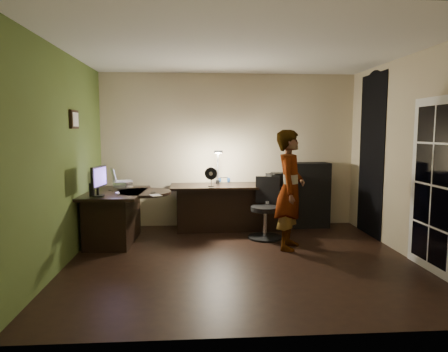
{
  "coord_description": "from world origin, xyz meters",
  "views": [
    {
      "loc": [
        -0.57,
        -5.1,
        1.69
      ],
      "look_at": [
        -0.15,
        1.05,
        1.0
      ],
      "focal_mm": 32.0,
      "sensor_mm": 36.0,
      "label": 1
    }
  ],
  "objects": [
    {
      "name": "desk_lamp",
      "position": [
        -0.22,
        1.65,
        1.1
      ],
      "size": [
        0.21,
        0.3,
        0.6
      ],
      "primitive_type": "cube",
      "rotation": [
        0.0,
        0.0,
        0.24
      ],
      "color": "black",
      "rests_on": "desk_right"
    },
    {
      "name": "notepad",
      "position": [
        -1.15,
        0.44,
        0.8
      ],
      "size": [
        0.2,
        0.23,
        0.01
      ],
      "primitive_type": "cube",
      "rotation": [
        0.0,
        0.0,
        0.41
      ],
      "color": "silver",
      "rests_on": "desk_left"
    },
    {
      "name": "speaker",
      "position": [
        -2.01,
        0.43,
        0.89
      ],
      "size": [
        0.09,
        0.09,
        0.19
      ],
      "primitive_type": "cylinder",
      "rotation": [
        0.0,
        0.0,
        -0.3
      ],
      "color": "black",
      "rests_on": "desk_left"
    },
    {
      "name": "framed_picture",
      "position": [
        -2.22,
        0.45,
        1.85
      ],
      "size": [
        0.04,
        0.3,
        0.25
      ],
      "primitive_type": "cube",
      "color": "black",
      "rests_on": "wall_left"
    },
    {
      "name": "wall_left",
      "position": [
        -2.25,
        0.0,
        1.35
      ],
      "size": [
        0.01,
        4.0,
        2.7
      ],
      "primitive_type": "cube",
      "color": "#C5B590",
      "rests_on": "floor"
    },
    {
      "name": "wall_right",
      "position": [
        2.25,
        0.0,
        1.35
      ],
      "size": [
        0.01,
        4.0,
        2.7
      ],
      "primitive_type": "cube",
      "color": "#C5B590",
      "rests_on": "floor"
    },
    {
      "name": "wall_back",
      "position": [
        0.0,
        2.0,
        1.35
      ],
      "size": [
        4.5,
        0.01,
        2.7
      ],
      "primitive_type": "cube",
      "color": "#C5B590",
      "rests_on": "floor"
    },
    {
      "name": "headphones",
      "position": [
        -0.09,
        1.85,
        0.85
      ],
      "size": [
        0.22,
        0.15,
        0.09
      ],
      "primitive_type": "cube",
      "rotation": [
        0.0,
        0.0,
        0.34
      ],
      "color": "#1D4A8F",
      "rests_on": "desk_right"
    },
    {
      "name": "phone",
      "position": [
        -1.21,
        0.72,
        0.8
      ],
      "size": [
        0.08,
        0.14,
        0.01
      ],
      "primitive_type": "cube",
      "rotation": [
        0.0,
        0.0,
        0.08
      ],
      "color": "black",
      "rests_on": "desk_left"
    },
    {
      "name": "mouse",
      "position": [
        -1.7,
        0.6,
        0.82
      ],
      "size": [
        0.09,
        0.11,
        0.04
      ],
      "primitive_type": "ellipsoid",
      "rotation": [
        0.0,
        0.0,
        -0.27
      ],
      "color": "silver",
      "rests_on": "desk_left"
    },
    {
      "name": "office_chair",
      "position": [
        0.5,
        1.03,
        0.48
      ],
      "size": [
        0.69,
        0.69,
        0.97
      ],
      "primitive_type": "cube",
      "rotation": [
        0.0,
        0.0,
        -0.35
      ],
      "color": "black",
      "rests_on": "floor"
    },
    {
      "name": "desk_right",
      "position": [
        0.03,
        1.61,
        0.39
      ],
      "size": [
        2.11,
        0.8,
        0.78
      ],
      "primitive_type": "cube",
      "rotation": [
        0.0,
        0.0,
        0.03
      ],
      "color": "black",
      "rests_on": "floor"
    },
    {
      "name": "laptop",
      "position": [
        -1.75,
        1.29,
        1.0
      ],
      "size": [
        0.38,
        0.37,
        0.21
      ],
      "primitive_type": "cube",
      "rotation": [
        0.0,
        0.0,
        0.35
      ],
      "color": "silver",
      "rests_on": "laptop_stand"
    },
    {
      "name": "ceiling",
      "position": [
        0.0,
        0.0,
        2.71
      ],
      "size": [
        4.5,
        4.0,
        0.01
      ],
      "primitive_type": "cube",
      "color": "silver",
      "rests_on": "floor"
    },
    {
      "name": "arched_doorway",
      "position": [
        2.24,
        1.15,
        1.3
      ],
      "size": [
        0.01,
        0.9,
        2.6
      ],
      "primitive_type": "cube",
      "color": "black",
      "rests_on": "floor"
    },
    {
      "name": "laptop_stand",
      "position": [
        -1.75,
        1.29,
        0.85
      ],
      "size": [
        0.29,
        0.27,
        0.1
      ],
      "primitive_type": "cube",
      "rotation": [
        0.0,
        0.0,
        -0.35
      ],
      "color": "silver",
      "rests_on": "desk_left"
    },
    {
      "name": "printer",
      "position": [
        0.84,
        1.43,
        0.9
      ],
      "size": [
        0.49,
        0.4,
        0.2
      ],
      "primitive_type": "cube",
      "rotation": [
        0.0,
        0.0,
        0.1
      ],
      "color": "black",
      "rests_on": "desk_right"
    },
    {
      "name": "french_door",
      "position": [
        2.24,
        -0.55,
        1.05
      ],
      "size": [
        0.02,
        0.92,
        2.1
      ],
      "primitive_type": "cube",
      "color": "white",
      "rests_on": "floor"
    },
    {
      "name": "monitor",
      "position": [
        -1.94,
        0.46,
        0.95
      ],
      "size": [
        0.16,
        0.46,
        0.3
      ],
      "primitive_type": "cube",
      "rotation": [
        0.0,
        0.0,
        -0.16
      ],
      "color": "black",
      "rests_on": "desk_left"
    },
    {
      "name": "wall_front",
      "position": [
        0.0,
        -2.0,
        1.35
      ],
      "size": [
        4.5,
        0.01,
        2.7
      ],
      "primitive_type": "cube",
      "color": "#C5B590",
      "rests_on": "floor"
    },
    {
      "name": "person",
      "position": [
        0.76,
        0.48,
        0.86
      ],
      "size": [
        0.6,
        0.72,
        1.71
      ],
      "primitive_type": "imported",
      "rotation": [
        0.0,
        0.0,
        1.2
      ],
      "color": "#D8A88C",
      "rests_on": "floor"
    },
    {
      "name": "cabinet",
      "position": [
        1.37,
        1.78,
        0.57
      ],
      "size": [
        0.77,
        0.39,
        1.14
      ],
      "primitive_type": "cube",
      "rotation": [
        0.0,
        0.0,
        0.02
      ],
      "color": "black",
      "rests_on": "floor"
    },
    {
      "name": "desk_fan",
      "position": [
        -0.34,
        1.31,
        0.96
      ],
      "size": [
        0.23,
        0.16,
        0.32
      ],
      "primitive_type": "cube",
      "rotation": [
        0.0,
        0.0,
        -0.24
      ],
      "color": "black",
      "rests_on": "desk_right"
    },
    {
      "name": "pen",
      "position": [
        -1.86,
        0.93,
        0.8
      ],
      "size": [
        0.09,
        0.1,
        0.01
      ],
      "primitive_type": "cube",
      "rotation": [
        0.0,
        0.0,
        0.72
      ],
      "color": "black",
      "rests_on": "desk_left"
    },
    {
      "name": "green_wall_overlay",
      "position": [
        -2.24,
        0.0,
        1.35
      ],
      "size": [
        0.0,
        4.0,
        2.7
      ],
      "primitive_type": "cube",
      "color": "#475D25",
      "rests_on": "floor"
    },
    {
      "name": "floor",
      "position": [
        0.0,
        0.0,
        -0.01
      ],
      "size": [
        4.5,
        4.0,
        0.01
      ],
      "primitive_type": "cube",
      "color": "black",
      "rests_on": "ground"
    },
    {
      "name": "desk_left",
      "position": [
        -1.8,
        0.97,
        0.39
      ],
      "size": [
        0.9,
        1.39,
        0.78
      ],
      "primitive_type": "cube",
      "rotation": [
        0.0,
        0.0,
        -0.05
      ],
      "color": "black",
      "rests_on": "floor"
    }
  ]
}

